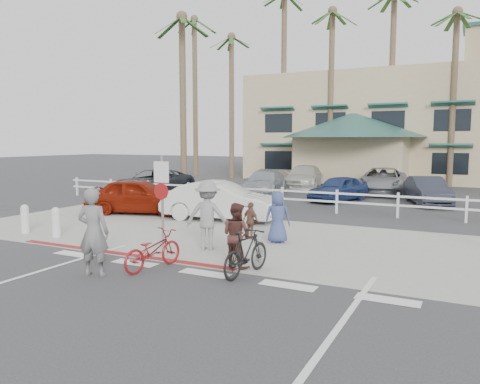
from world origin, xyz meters
The scene contains 34 objects.
ground centered at (0.00, 0.00, 0.00)m, with size 140.00×140.00×0.00m, color #333335.
bike_path centered at (0.00, -2.00, 0.00)m, with size 12.00×16.00×0.01m, color #333335.
sidewalk_plaza centered at (0.00, 4.50, 0.01)m, with size 22.00×7.00×0.01m, color gray.
cross_street centered at (0.00, 8.50, 0.00)m, with size 40.00×5.00×0.01m, color #333335.
parking_lot centered at (0.00, 18.00, 0.00)m, with size 50.00×16.00×0.01m, color #333335.
curb_red centered at (-3.00, 1.20, 0.01)m, with size 7.00×0.25×0.02m, color maroon.
rail_fence centered at (0.50, 10.50, 0.50)m, with size 29.40×0.16×1.00m, color silver, non-canonical shape.
building centered at (2.00, 31.00, 5.65)m, with size 28.00×16.00×11.30m, color #C8B289, non-canonical shape.
sign_post centered at (-2.30, 2.20, 1.45)m, with size 0.50×0.10×2.90m, color gray, non-canonical shape.
bollard_0 centered at (-4.80, 2.00, 0.47)m, with size 0.26×0.26×0.95m, color silver, non-canonical shape.
bollard_1 centered at (-6.20, 2.00, 0.47)m, with size 0.26×0.26×0.95m, color silver, non-canonical shape.
bollard_2 centered at (-7.60, 2.00, 0.47)m, with size 0.26×0.26×0.95m, color silver, non-canonical shape.
palm_0 centered at (-16.00, 26.00, 7.50)m, with size 4.00×4.00×15.00m, color #264F1E, non-canonical shape.
palm_1 centered at (-12.00, 25.00, 6.50)m, with size 4.00×4.00×13.00m, color #264F1E, non-canonical shape.
palm_2 centered at (-8.00, 26.00, 8.00)m, with size 4.00×4.00×16.00m, color #264F1E, non-canonical shape.
palm_3 centered at (-4.00, 25.00, 7.00)m, with size 4.00×4.00×14.00m, color #264F1E, non-canonical shape.
palm_4 centered at (0.00, 26.00, 7.50)m, with size 4.00×4.00×15.00m, color #264F1E, non-canonical shape.
palm_5 centered at (4.00, 25.00, 6.50)m, with size 4.00×4.00×13.00m, color #264F1E, non-canonical shape.
palm_10 centered at (-10.00, 15.00, 6.00)m, with size 4.00×4.00×12.00m, color #264F1E, non-canonical shape.
bike_red centered at (-1.30, 0.41, 0.45)m, with size 0.60×1.73×0.91m, color maroon.
rider_red centered at (-2.14, -0.61, 0.99)m, with size 0.72×0.48×1.99m, color slate.
bike_black centered at (0.89, 0.92, 0.52)m, with size 0.49×1.72×1.03m, color black.
rider_black centered at (0.38, 1.43, 0.78)m, with size 0.76×0.59×1.55m, color #482620.
pedestrian_a centered at (-1.14, 2.69, 0.96)m, with size 1.24×0.71×1.92m, color gray.
pedestrian_child centered at (-0.67, 4.46, 0.57)m, with size 0.67×0.28×1.14m, color brown.
pedestrian_b centered at (0.26, 4.35, 0.76)m, with size 0.75×0.49×1.53m, color navy.
car_white_sedan centered at (-3.15, 7.04, 0.73)m, with size 1.55×4.46×1.47m, color silver.
car_red_compact centered at (-6.91, 6.96, 0.73)m, with size 1.73×4.31×1.47m, color maroon.
lot_car_0 centered at (-10.41, 12.57, 0.70)m, with size 2.33×5.06×1.41m, color black.
lot_car_1 centered at (-4.89, 15.22, 0.68)m, with size 1.89×4.66×1.35m, color gray.
lot_car_2 centered at (-0.58, 14.52, 0.63)m, with size 1.49×3.71×1.26m, color navy.
lot_car_3 centered at (3.47, 15.14, 0.66)m, with size 1.39×3.98×1.31m, color #262934.
lot_car_4 centered at (-4.12, 19.67, 0.72)m, with size 2.01×4.94×1.43m, color beige.
lot_car_5 centered at (0.78, 18.90, 0.73)m, with size 2.43×5.26×1.46m, color gray.
Camera 1 is at (5.31, -8.28, 3.01)m, focal length 35.00 mm.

